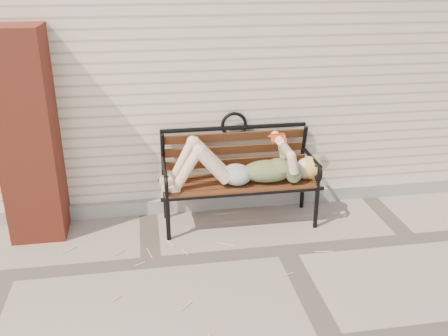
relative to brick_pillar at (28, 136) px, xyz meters
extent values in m
plane|color=gray|center=(2.30, -0.75, -1.00)|extent=(80.00, 80.00, 0.00)
cube|color=beige|center=(2.30, 2.25, 0.50)|extent=(8.00, 4.00, 3.00)
cube|color=gray|center=(2.30, 0.22, -0.93)|extent=(8.00, 0.10, 0.15)
cube|color=maroon|center=(0.00, 0.00, 0.00)|extent=(0.50, 0.50, 2.00)
cylinder|color=black|center=(1.23, -0.37, -0.78)|extent=(0.04, 0.04, 0.45)
cylinder|color=black|center=(1.23, 0.08, -0.78)|extent=(0.04, 0.04, 0.45)
cylinder|color=black|center=(2.71, -0.37, -0.78)|extent=(0.04, 0.04, 0.45)
cylinder|color=black|center=(2.71, 0.08, -0.78)|extent=(0.04, 0.04, 0.45)
cube|color=#562916|center=(1.97, -0.15, -0.55)|extent=(1.52, 0.49, 0.03)
cylinder|color=black|center=(1.97, -0.37, -0.57)|extent=(1.60, 0.04, 0.04)
cylinder|color=black|center=(1.97, 0.08, -0.57)|extent=(1.60, 0.04, 0.04)
torus|color=black|center=(1.97, 0.19, -0.05)|extent=(0.28, 0.04, 0.28)
ellipsoid|color=#0A3147|center=(2.25, -0.18, -0.43)|extent=(0.54, 0.31, 0.21)
ellipsoid|color=#0A3147|center=(2.37, -0.18, -0.40)|extent=(0.26, 0.30, 0.16)
ellipsoid|color=#A2A2A6|center=(1.93, -0.18, -0.45)|extent=(0.30, 0.34, 0.19)
sphere|color=#FFD3AB|center=(2.64, -0.18, -0.43)|extent=(0.22, 0.22, 0.22)
ellipsoid|color=#D8A351|center=(2.69, -0.18, -0.43)|extent=(0.25, 0.25, 0.23)
cube|color=red|center=(2.33, -0.18, -0.05)|extent=(0.14, 0.02, 0.02)
cube|color=beige|center=(2.33, -0.22, -0.08)|extent=(0.14, 0.09, 0.05)
cube|color=beige|center=(2.33, -0.14, -0.08)|extent=(0.14, 0.09, 0.05)
cube|color=red|center=(2.33, -0.22, -0.07)|extent=(0.15, 0.09, 0.05)
cube|color=red|center=(2.33, -0.13, -0.07)|extent=(0.15, 0.09, 0.05)
cylinder|color=#D9BD6A|center=(1.20, -1.63, -0.99)|extent=(0.14, 0.01, 0.01)
cylinder|color=#D9BD6A|center=(0.71, -0.51, -0.99)|extent=(0.08, 0.08, 0.01)
cylinder|color=#D9BD6A|center=(0.92, -1.24, -0.99)|extent=(0.17, 0.06, 0.01)
cylinder|color=#D9BD6A|center=(0.43, -0.46, -0.99)|extent=(0.06, 0.11, 0.01)
cylinder|color=#D9BD6A|center=(1.28, -1.56, -0.99)|extent=(0.18, 0.01, 0.01)
cylinder|color=#D9BD6A|center=(2.53, -0.58, -0.99)|extent=(0.10, 0.03, 0.01)
cylinder|color=#D9BD6A|center=(0.26, -1.47, -0.99)|extent=(0.02, 0.16, 0.01)
cylinder|color=#D9BD6A|center=(1.17, -1.07, -0.99)|extent=(0.02, 0.10, 0.01)
cylinder|color=#D9BD6A|center=(2.39, -1.68, -0.99)|extent=(0.08, 0.16, 0.01)
cylinder|color=#D9BD6A|center=(2.41, -0.39, -0.99)|extent=(0.04, 0.11, 0.01)
cylinder|color=#D9BD6A|center=(1.44, -0.94, -0.99)|extent=(0.12, 0.12, 0.01)
cylinder|color=#D9BD6A|center=(2.23, -1.22, -0.99)|extent=(0.15, 0.10, 0.01)
camera|label=1|loc=(1.08, -4.60, 1.51)|focal=40.00mm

